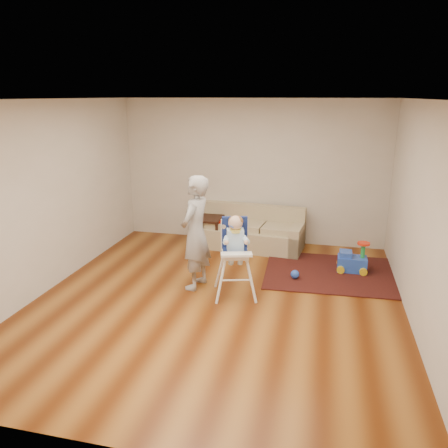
% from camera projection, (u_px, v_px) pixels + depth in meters
% --- Properties ---
extents(ground, '(5.50, 5.50, 0.00)m').
position_uv_depth(ground, '(217.00, 301.00, 6.07)').
color(ground, '#532308').
rests_on(ground, ground).
extents(room_envelope, '(5.04, 5.52, 2.72)m').
position_uv_depth(room_envelope, '(226.00, 161.00, 6.02)').
color(room_envelope, beige).
rests_on(room_envelope, ground).
extents(sofa, '(2.03, 0.99, 0.76)m').
position_uv_depth(sofa, '(249.00, 228.00, 8.10)').
color(sofa, tan).
rests_on(sofa, ground).
extents(side_table, '(0.54, 0.54, 0.54)m').
position_uv_depth(side_table, '(208.00, 231.00, 8.28)').
color(side_table, black).
rests_on(side_table, ground).
extents(area_rug, '(2.26, 1.74, 0.02)m').
position_uv_depth(area_rug, '(335.00, 273.00, 6.99)').
color(area_rug, black).
rests_on(area_rug, ground).
extents(ride_on_toy, '(0.46, 0.33, 0.50)m').
position_uv_depth(ride_on_toy, '(353.00, 256.00, 6.99)').
color(ride_on_toy, blue).
rests_on(ride_on_toy, area_rug).
extents(toy_ball, '(0.14, 0.14, 0.14)m').
position_uv_depth(toy_ball, '(295.00, 274.00, 6.75)').
color(toy_ball, blue).
rests_on(toy_ball, area_rug).
extents(high_chair, '(0.67, 0.67, 1.18)m').
position_uv_depth(high_chair, '(235.00, 257.00, 6.10)').
color(high_chair, white).
rests_on(high_chair, ground).
extents(adult, '(0.50, 0.67, 1.68)m').
position_uv_depth(adult, '(196.00, 233.00, 6.29)').
color(adult, '#959698').
rests_on(adult, ground).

